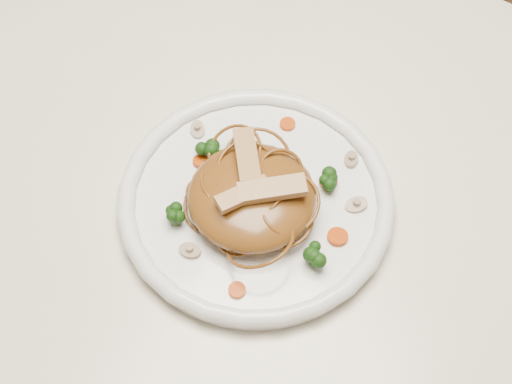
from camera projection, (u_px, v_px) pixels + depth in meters
The scene contains 20 objects.
ground at pixel (260, 355), 1.47m from camera, with size 4.00×4.00×0.00m, color #50331B.
table at pixel (263, 189), 0.92m from camera, with size 1.20×0.80×0.75m.
plate at pixel (256, 202), 0.78m from camera, with size 0.31×0.31×0.02m, color white.
noodle_mound at pixel (252, 196), 0.75m from camera, with size 0.14×0.14×0.05m, color brown.
chicken_a at pixel (272, 189), 0.72m from camera, with size 0.07×0.02×0.01m, color tan.
chicken_b at pixel (247, 156), 0.74m from camera, with size 0.07×0.02×0.01m, color tan.
chicken_c at pixel (243, 194), 0.72m from camera, with size 0.06×0.02×0.01m, color tan.
broccoli_0 at pixel (330, 180), 0.77m from camera, with size 0.02×0.02×0.03m, color #133A0C, non-canonical shape.
broccoli_1 at pixel (208, 148), 0.80m from camera, with size 0.03×0.03×0.03m, color #133A0C, non-canonical shape.
broccoli_2 at pixel (174, 213), 0.75m from camera, with size 0.03×0.03×0.03m, color #133A0C, non-canonical shape.
broccoli_3 at pixel (316, 255), 0.72m from camera, with size 0.03×0.03×0.03m, color #133A0C, non-canonical shape.
carrot_0 at pixel (328, 181), 0.79m from camera, with size 0.02×0.02×0.01m, color #B43F06.
carrot_1 at pixel (200, 161), 0.80m from camera, with size 0.02×0.02×0.01m, color #B43F06.
carrot_2 at pixel (338, 237), 0.75m from camera, with size 0.02×0.02×0.01m, color #B43F06.
carrot_3 at pixel (287, 124), 0.83m from camera, with size 0.02×0.02×0.01m, color #B43F06.
carrot_4 at pixel (237, 290), 0.72m from camera, with size 0.02×0.02×0.01m, color #B43F06.
mushroom_0 at pixel (190, 251), 0.74m from camera, with size 0.02×0.02×0.01m, color tan.
mushroom_1 at pixel (356, 205), 0.77m from camera, with size 0.03×0.03×0.01m, color tan.
mushroom_2 at pixel (198, 130), 0.83m from camera, with size 0.02×0.02×0.01m, color tan.
mushroom_3 at pixel (351, 160), 0.80m from camera, with size 0.02×0.02×0.01m, color tan.
Camera 1 is at (0.28, -0.41, 1.43)m, focal length 48.77 mm.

